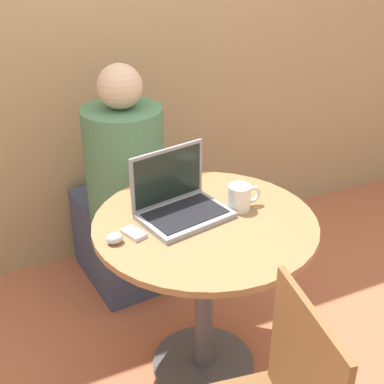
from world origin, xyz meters
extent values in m
plane|color=#B26042|center=(0.00, 0.00, 0.00)|extent=(12.00, 12.00, 0.00)
cube|color=tan|center=(0.00, 1.04, 1.30)|extent=(7.00, 0.05, 2.60)
cylinder|color=#4C4C51|center=(0.00, 0.00, 0.01)|extent=(0.42, 0.42, 0.02)
cylinder|color=#4C4C51|center=(0.00, 0.00, 0.35)|extent=(0.07, 0.07, 0.66)
cylinder|color=olive|center=(0.00, 0.00, 0.70)|extent=(0.81, 0.81, 0.02)
cube|color=gray|center=(-0.06, 0.05, 0.72)|extent=(0.35, 0.28, 0.02)
cube|color=black|center=(-0.06, 0.05, 0.73)|extent=(0.30, 0.23, 0.00)
cube|color=gray|center=(-0.08, 0.15, 0.84)|extent=(0.31, 0.07, 0.22)
cube|color=black|center=(-0.08, 0.15, 0.84)|extent=(0.28, 0.06, 0.19)
cube|color=silver|center=(-0.26, 0.02, 0.72)|extent=(0.08, 0.10, 0.02)
ellipsoid|color=#B2B2B7|center=(-0.34, 0.00, 0.73)|extent=(0.06, 0.05, 0.04)
cylinder|color=white|center=(0.15, 0.02, 0.76)|extent=(0.09, 0.09, 0.10)
torus|color=white|center=(0.21, 0.02, 0.76)|extent=(0.07, 0.02, 0.07)
cube|color=brown|center=(-0.07, -0.70, 0.66)|extent=(0.08, 0.37, 0.40)
cube|color=#3D4766|center=(-0.11, 0.74, 0.22)|extent=(0.38, 0.52, 0.44)
cylinder|color=#4C7F5B|center=(-0.09, 0.62, 0.70)|extent=(0.35, 0.35, 0.51)
sphere|color=beige|center=(-0.09, 0.62, 1.05)|extent=(0.19, 0.19, 0.19)
camera|label=1|loc=(-0.74, -1.47, 1.70)|focal=50.00mm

